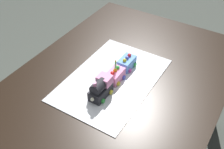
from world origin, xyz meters
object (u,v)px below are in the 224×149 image
Objects in this scene: cake_car_tanker_bubblegum at (115,75)px; birthday_candle at (116,64)px; dining_table at (119,94)px; cake_car_gondola_sky_blue at (127,63)px; cake_locomotive at (101,88)px.

cake_car_tanker_bubblegum is 1.82× the size of birthday_candle.
cake_car_gondola_sky_blue reaches higher than dining_table.
cake_car_gondola_sky_blue is at bearing 0.00° from cake_car_tanker_bubblegum.
cake_car_tanker_bubblegum is 0.07m from birthday_candle.
cake_car_tanker_bubblegum is 1.00× the size of cake_car_gondola_sky_blue.
cake_car_tanker_bubblegum is at bearing 180.00° from birthday_candle.
cake_locomotive is 0.25m from cake_car_gondola_sky_blue.
cake_car_tanker_bubblegum reaches higher than dining_table.
birthday_candle is (0.13, 0.00, 0.05)m from cake_locomotive.
birthday_candle is (-0.02, 0.02, 0.21)m from dining_table.
dining_table is 25.51× the size of birthday_candle.
cake_car_tanker_bubblegum is 0.12m from cake_car_gondola_sky_blue.
birthday_candle is (0.00, -0.00, 0.07)m from cake_car_tanker_bubblegum.
dining_table is 0.17m from cake_car_gondola_sky_blue.
cake_locomotive is 0.14m from birthday_candle.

